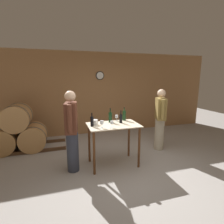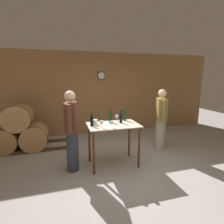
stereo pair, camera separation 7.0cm
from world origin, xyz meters
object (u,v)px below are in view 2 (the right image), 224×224
(ice_bucket, at_px, (95,122))
(wine_bottle_center, at_px, (121,118))
(wine_bottle_far_left, at_px, (92,121))
(wine_bottle_right, at_px, (124,115))
(wine_glass_near_right, at_px, (117,117))
(wine_bottle_left, at_px, (110,117))
(person_host, at_px, (161,119))
(wine_glass_near_center, at_px, (112,123))
(person_visitor_with_scarf, at_px, (72,130))
(wine_glass_near_left, at_px, (101,123))

(ice_bucket, bearing_deg, wine_bottle_center, -1.46)
(wine_bottle_far_left, distance_m, wine_bottle_center, 0.66)
(wine_bottle_right, xyz_separation_m, wine_glass_near_right, (-0.19, -0.00, -0.02))
(wine_bottle_far_left, bearing_deg, wine_glass_near_right, 24.02)
(wine_bottle_left, height_order, wine_bottle_right, wine_bottle_left)
(wine_glass_near_right, height_order, person_host, person_host)
(wine_glass_near_center, bearing_deg, wine_bottle_right, 47.59)
(wine_bottle_right, height_order, wine_glass_near_center, wine_bottle_right)
(wine_bottle_center, distance_m, wine_glass_near_center, 0.42)
(wine_bottle_far_left, distance_m, wine_glass_near_right, 0.68)
(wine_bottle_center, height_order, person_host, person_host)
(wine_glass_near_right, height_order, person_visitor_with_scarf, person_visitor_with_scarf)
(wine_bottle_far_left, distance_m, wine_glass_near_left, 0.24)
(wine_glass_near_center, distance_m, person_host, 1.66)
(wine_bottle_left, relative_size, person_host, 0.20)
(ice_bucket, bearing_deg, wine_glass_near_left, -72.28)
(wine_bottle_far_left, height_order, wine_bottle_center, wine_bottle_far_left)
(wine_bottle_right, xyz_separation_m, ice_bucket, (-0.73, -0.18, -0.07))
(person_host, bearing_deg, wine_glass_near_center, -156.46)
(wine_glass_near_center, distance_m, wine_glass_near_right, 0.55)
(ice_bucket, xyz_separation_m, person_visitor_with_scarf, (-0.49, -0.10, -0.10))
(wine_bottle_center, relative_size, wine_glass_near_right, 2.01)
(wine_bottle_left, xyz_separation_m, wine_bottle_center, (0.21, -0.11, -0.01))
(wine_bottle_right, xyz_separation_m, person_host, (1.07, 0.17, -0.19))
(wine_bottle_left, height_order, ice_bucket, wine_bottle_left)
(ice_bucket, height_order, person_host, person_host)
(wine_bottle_far_left, bearing_deg, ice_bucket, 53.69)
(wine_glass_near_right, distance_m, person_host, 1.28)
(wine_bottle_left, xyz_separation_m, wine_glass_near_center, (-0.09, -0.41, -0.02))
(wine_bottle_far_left, distance_m, person_host, 1.93)
(wine_glass_near_right, relative_size, person_host, 0.09)
(wine_bottle_center, xyz_separation_m, person_visitor_with_scarf, (-1.07, -0.08, -0.15))
(person_host, bearing_deg, wine_bottle_center, -163.53)
(wine_glass_near_center, bearing_deg, wine_glass_near_right, 61.78)
(wine_bottle_left, xyz_separation_m, ice_bucket, (-0.37, -0.10, -0.07))
(wine_bottle_far_left, height_order, ice_bucket, wine_bottle_far_left)
(wine_bottle_right, bearing_deg, wine_glass_near_center, -132.41)
(wine_bottle_left, xyz_separation_m, person_visitor_with_scarf, (-0.86, -0.20, -0.16))
(wine_glass_near_center, relative_size, ice_bucket, 1.07)
(wine_glass_near_left, distance_m, ice_bucket, 0.29)
(wine_glass_near_left, bearing_deg, person_visitor_with_scarf, 162.88)
(wine_bottle_right, relative_size, wine_glass_near_right, 2.27)
(wine_bottle_right, height_order, person_visitor_with_scarf, person_visitor_with_scarf)
(ice_bucket, bearing_deg, wine_bottle_right, 13.60)
(person_visitor_with_scarf, bearing_deg, wine_bottle_far_left, -0.53)
(wine_bottle_center, height_order, wine_glass_near_center, wine_bottle_center)
(wine_bottle_left, distance_m, wine_glass_near_left, 0.47)
(ice_bucket, height_order, person_visitor_with_scarf, person_visitor_with_scarf)
(wine_bottle_far_left, relative_size, person_visitor_with_scarf, 0.17)
(wine_bottle_right, relative_size, wine_glass_near_center, 2.26)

